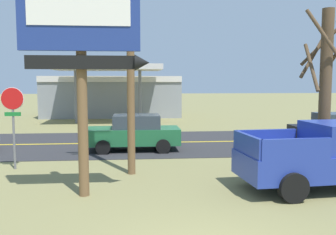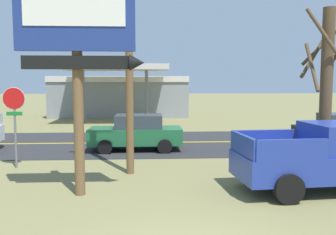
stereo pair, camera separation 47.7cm
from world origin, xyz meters
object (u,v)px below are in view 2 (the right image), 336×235
(stop_sign, at_px, (14,113))
(utility_pole, at_px, (129,27))
(gas_station, at_px, (120,95))
(car_green_near_lane, at_px, (136,132))
(pickup_blue_parked_on_lawn, at_px, (328,158))
(bare_tree, at_px, (326,86))
(motel_sign, at_px, (79,40))

(stop_sign, relative_size, utility_pole, 0.32)
(stop_sign, relative_size, gas_station, 0.25)
(gas_station, bearing_deg, car_green_near_lane, -83.58)
(utility_pole, height_order, car_green_near_lane, utility_pole)
(gas_station, relative_size, car_green_near_lane, 2.86)
(gas_station, relative_size, pickup_blue_parked_on_lawn, 2.24)
(stop_sign, bearing_deg, bare_tree, -7.97)
(stop_sign, bearing_deg, pickup_blue_parked_on_lawn, -18.49)
(motel_sign, height_order, stop_sign, motel_sign)
(motel_sign, xyz_separation_m, pickup_blue_parked_on_lawn, (7.03, 0.15, -3.29))
(utility_pole, distance_m, pickup_blue_parked_on_lawn, 7.41)
(motel_sign, relative_size, bare_tree, 1.10)
(motel_sign, xyz_separation_m, car_green_near_lane, (1.31, 6.77, -3.42))
(stop_sign, height_order, car_green_near_lane, stop_sign)
(motel_sign, height_order, pickup_blue_parked_on_lawn, motel_sign)
(stop_sign, distance_m, utility_pole, 5.22)
(gas_station, bearing_deg, motel_sign, -88.50)
(pickup_blue_parked_on_lawn, distance_m, car_green_near_lane, 8.75)
(pickup_blue_parked_on_lawn, xyz_separation_m, car_green_near_lane, (-5.72, 6.62, -0.13))
(bare_tree, distance_m, gas_station, 23.56)
(stop_sign, relative_size, bare_tree, 0.53)
(utility_pole, xyz_separation_m, gas_station, (-1.85, 21.52, -3.00))
(gas_station, distance_m, car_green_near_lane, 17.34)
(pickup_blue_parked_on_lawn, relative_size, car_green_near_lane, 1.27)
(motel_sign, distance_m, car_green_near_lane, 7.70)
(stop_sign, xyz_separation_m, gas_station, (2.35, 20.47, -0.08))
(utility_pole, bearing_deg, bare_tree, -4.03)
(stop_sign, distance_m, pickup_blue_parked_on_lawn, 10.61)
(bare_tree, xyz_separation_m, gas_station, (-8.41, 21.98, -1.06))
(bare_tree, bearing_deg, gas_station, 110.94)
(stop_sign, xyz_separation_m, car_green_near_lane, (4.29, 3.27, -1.20))
(gas_station, height_order, car_green_near_lane, gas_station)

